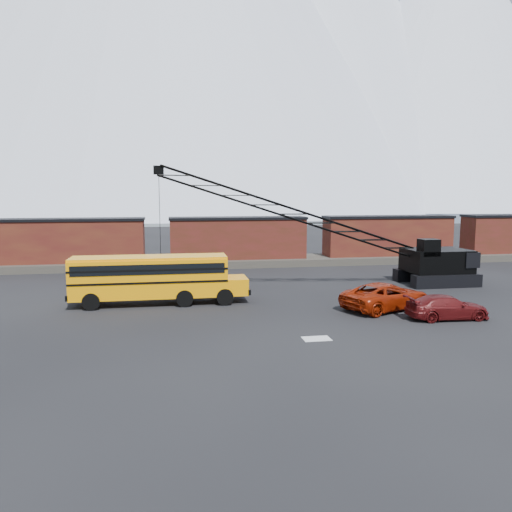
{
  "coord_description": "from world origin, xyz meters",
  "views": [
    {
      "loc": [
        -6.62,
        -27.55,
        7.37
      ],
      "look_at": [
        -0.92,
        5.85,
        3.0
      ],
      "focal_mm": 35.0,
      "sensor_mm": 36.0,
      "label": 1
    }
  ],
  "objects_px": {
    "school_bus": "(155,277)",
    "crawler_crane": "(311,220)",
    "maroon_suv": "(447,307)",
    "red_pickup": "(386,296)"
  },
  "relations": [
    {
      "from": "school_bus",
      "to": "red_pickup",
      "type": "distance_m",
      "value": 14.94
    },
    {
      "from": "maroon_suv",
      "to": "school_bus",
      "type": "bearing_deg",
      "value": 70.05
    },
    {
      "from": "red_pickup",
      "to": "crawler_crane",
      "type": "distance_m",
      "value": 8.91
    },
    {
      "from": "maroon_suv",
      "to": "crawler_crane",
      "type": "distance_m",
      "value": 12.29
    },
    {
      "from": "school_bus",
      "to": "crawler_crane",
      "type": "xyz_separation_m",
      "value": [
        11.45,
        3.22,
        3.48
      ]
    },
    {
      "from": "school_bus",
      "to": "maroon_suv",
      "type": "xyz_separation_m",
      "value": [
        16.87,
        -6.82,
        -1.1
      ]
    },
    {
      "from": "school_bus",
      "to": "red_pickup",
      "type": "bearing_deg",
      "value": -15.29
    },
    {
      "from": "school_bus",
      "to": "maroon_suv",
      "type": "relative_size",
      "value": 2.44
    },
    {
      "from": "school_bus",
      "to": "crawler_crane",
      "type": "bearing_deg",
      "value": 15.69
    },
    {
      "from": "crawler_crane",
      "to": "maroon_suv",
      "type": "bearing_deg",
      "value": -61.65
    }
  ]
}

